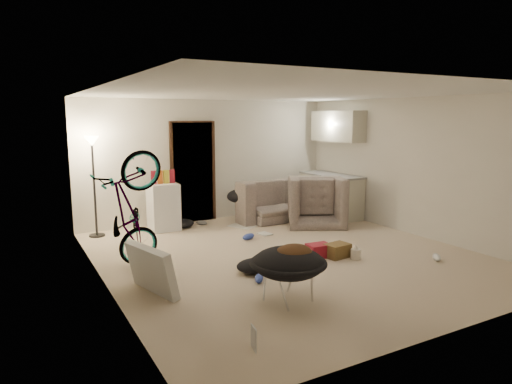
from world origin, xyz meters
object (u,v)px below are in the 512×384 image
tv_box (151,270)px  drink_case_b (319,250)px  floor_lamp (93,165)px  mini_fridge (163,207)px  juicer (356,253)px  saucer_chair (288,270)px  drink_case_a (337,250)px  armchair (313,205)px  sofa (279,202)px  kitchen_counter (331,196)px  bicycle (130,238)px

tv_box → drink_case_b: (2.68, 0.19, -0.19)m
floor_lamp → mini_fridge: 1.50m
tv_box → juicer: 3.12m
saucer_chair → drink_case_a: bearing=33.8°
juicer → saucer_chair: bearing=-154.3°
armchair → juicer: (-0.88, -2.31, -0.27)m
floor_lamp → armchair: floor_lamp is taller
tv_box → juicer: size_ratio=4.02×
floor_lamp → sofa: (3.76, -0.20, -0.99)m
kitchen_counter → bicycle: bicycle is taller
armchair → juicer: bearing=96.0°
kitchen_counter → saucer_chair: size_ratio=1.66×
mini_fridge → juicer: 3.80m
mini_fridge → saucer_chair: 4.09m
drink_case_a → bicycle: bearing=153.6°
mini_fridge → drink_case_b: 3.28m
armchair → drink_case_a: armchair is taller
floor_lamp → bicycle: (0.10, -2.11, -0.85)m
mini_fridge → saucer_chair: size_ratio=0.99×
armchair → drink_case_b: size_ratio=3.15×
sofa → armchair: armchair is taller
bicycle → juicer: (3.11, -1.21, -0.36)m
bicycle → drink_case_a: 3.11m
mini_fridge → saucer_chair: mini_fridge is taller
kitchen_counter → saucer_chair: (-3.40, -3.53, -0.06)m
tv_box → kitchen_counter: bearing=12.9°
mini_fridge → juicer: bearing=-58.0°
tv_box → drink_case_a: size_ratio=2.42×
armchair → tv_box: 4.53m
drink_case_a → juicer: bearing=-56.6°
floor_lamp → armchair: (4.09, -1.01, -0.94)m
mini_fridge → drink_case_a: size_ratio=2.42×
kitchen_counter → drink_case_b: size_ratio=4.23×
bicycle → tv_box: bicycle is taller
drink_case_b → saucer_chair: bearing=-133.4°
drink_case_a → armchair: bearing=55.5°
kitchen_counter → sofa: (-1.07, 0.45, -0.12)m
sofa → tv_box: (-3.66, -2.96, -0.03)m
floor_lamp → kitchen_counter: size_ratio=1.21×
kitchen_counter → drink_case_b: 3.11m
bicycle → tv_box: 1.06m
kitchen_counter → tv_box: 5.36m
bicycle → saucer_chair: bicycle is taller
drink_case_b → juicer: size_ratio=1.59×
armchair → bicycle: 4.14m
drink_case_a → juicer: 0.28m
sofa → drink_case_a: sofa is taller
mini_fridge → tv_box: bearing=-109.8°
floor_lamp → mini_fridge: bearing=-4.7°
saucer_chair → tv_box: 1.68m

